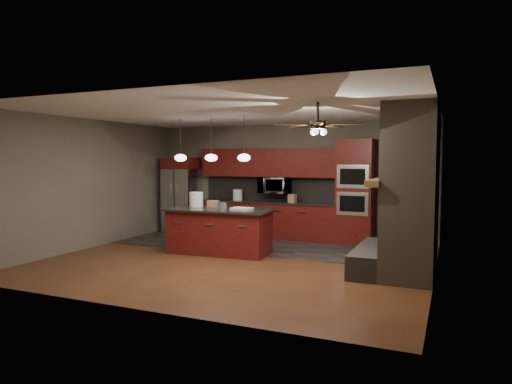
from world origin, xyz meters
The scene contains 22 objects.
ground centered at (0.00, 0.00, 0.00)m, with size 7.00×7.00×0.00m, color brown.
ceiling centered at (0.00, 0.00, 2.80)m, with size 7.00×6.00×0.02m, color white.
back_wall centered at (0.00, 3.00, 1.40)m, with size 7.00×0.02×2.80m, color #655E50.
right_wall centered at (3.50, 0.00, 1.40)m, with size 0.02×6.00×2.80m, color #655E50.
left_wall centered at (-3.50, 0.00, 1.40)m, with size 0.02×6.00×2.80m, color #655E50.
slate_tile_patch centered at (0.00, 1.80, 0.01)m, with size 7.00×2.40×0.01m, color #2E2C29.
fireplace_column centered at (3.04, 0.40, 1.30)m, with size 1.30×2.10×2.80m.
back_cabinetry centered at (-0.48, 2.74, 0.89)m, with size 3.59×0.64×2.20m.
oven_tower centered at (1.70, 2.69, 1.19)m, with size 0.80×0.63×2.38m.
microwave centered at (-0.27, 2.75, 1.30)m, with size 0.73×0.41×0.50m, color silver.
refrigerator centered at (-2.87, 2.62, 0.99)m, with size 0.84×0.75×1.98m.
kitchen_island centered at (-0.64, 0.56, 0.46)m, with size 2.24×1.11×0.92m.
white_bucket centered at (-1.27, 0.71, 1.08)m, with size 0.29×0.29×0.31m, color white.
paint_can centered at (-0.55, 0.51, 0.99)m, with size 0.20×0.20×0.14m, color silver.
paint_tray centered at (-0.15, 0.60, 0.94)m, with size 0.40×0.28×0.04m, color silver.
cardboard_box centered at (-0.92, 0.80, 0.99)m, with size 0.22×0.16×0.14m, color #9C6F50.
counter_bucket centered at (-1.26, 2.70, 1.04)m, with size 0.24×0.24×0.27m, color white.
counter_box centered at (0.22, 2.65, 1.00)m, with size 0.18×0.14×0.20m, color #A27B53.
pendant_left centered at (-1.65, 0.70, 1.96)m, with size 0.26×0.26×0.92m.
pendant_center centered at (-0.90, 0.70, 1.96)m, with size 0.26×0.26×0.92m.
pendant_right centered at (-0.15, 0.70, 1.96)m, with size 0.26×0.26×0.92m.
ceiling_fan centered at (1.80, -0.80, 2.46)m, with size 1.27×1.33×0.41m.
Camera 1 is at (3.74, -7.65, 1.91)m, focal length 32.00 mm.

